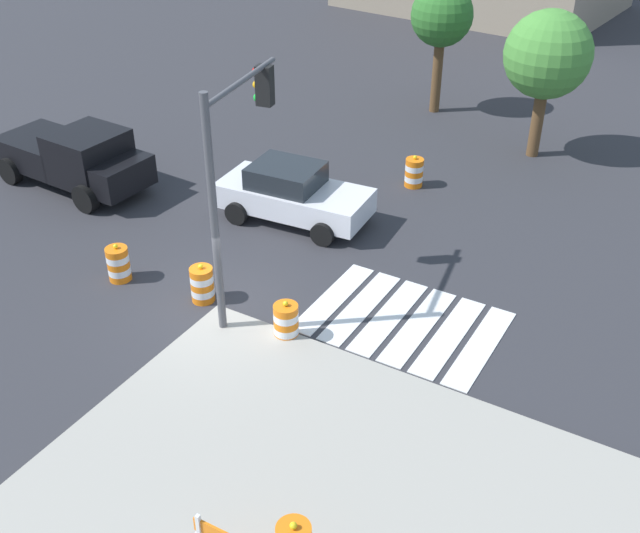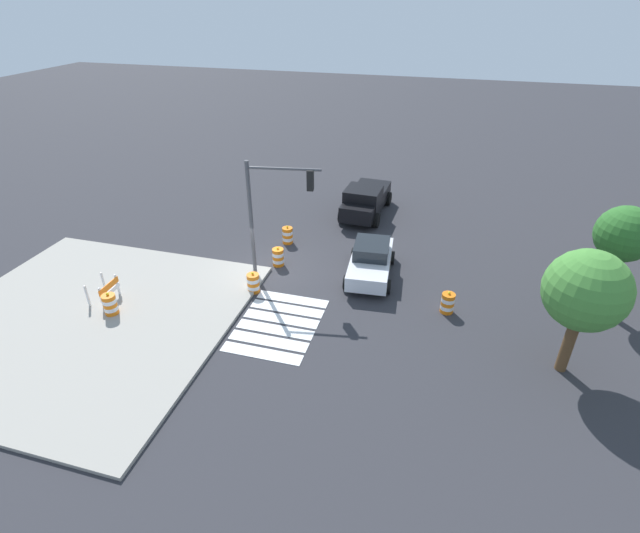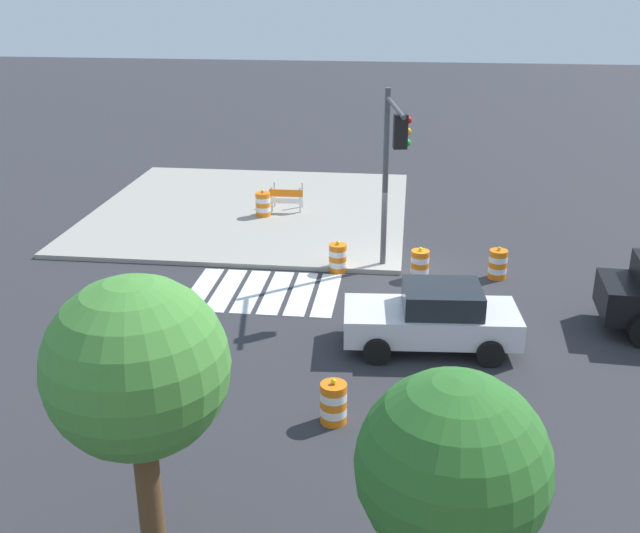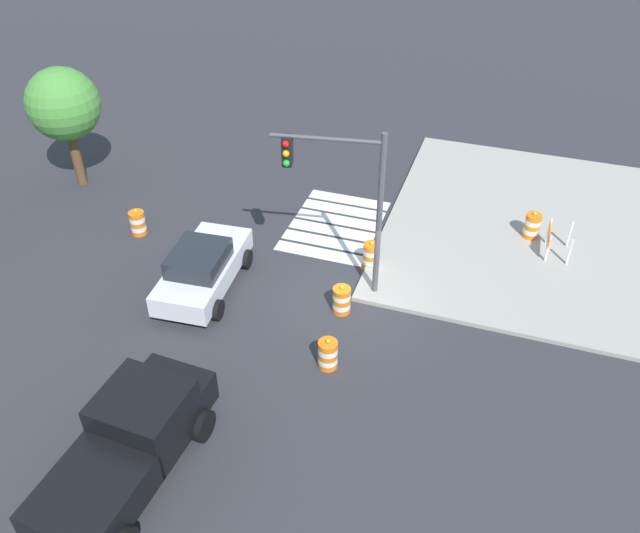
% 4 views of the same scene
% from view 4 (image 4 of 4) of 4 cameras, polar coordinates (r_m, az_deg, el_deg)
% --- Properties ---
extents(ground_plane, '(120.00, 120.00, 0.00)m').
position_cam_4_polar(ground_plane, '(20.89, 2.74, -3.03)').
color(ground_plane, '#2D2D33').
extents(sidewalk_corner, '(12.00, 12.00, 0.15)m').
position_cam_4_polar(sidewalk_corner, '(25.34, 19.84, 2.82)').
color(sidewalk_corner, '#9E998E').
rests_on(sidewalk_corner, ground).
extents(crosswalk_stripes, '(4.35, 3.20, 0.02)m').
position_cam_4_polar(crosswalk_stripes, '(24.36, 1.32, 3.63)').
color(crosswalk_stripes, silver).
rests_on(crosswalk_stripes, ground).
extents(sports_car, '(4.43, 2.39, 1.63)m').
position_cam_4_polar(sports_car, '(21.22, -10.19, -0.12)').
color(sports_car, silver).
rests_on(sports_car, ground).
extents(pickup_truck, '(5.25, 2.57, 1.92)m').
position_cam_4_polar(pickup_truck, '(16.45, -16.01, -14.37)').
color(pickup_truck, black).
rests_on(pickup_truck, ground).
extents(traffic_barrel_near_corner, '(0.56, 0.56, 1.02)m').
position_cam_4_polar(traffic_barrel_near_corner, '(22.11, 4.49, 0.98)').
color(traffic_barrel_near_corner, orange).
rests_on(traffic_barrel_near_corner, ground).
extents(traffic_barrel_crosswalk_end, '(0.56, 0.56, 1.02)m').
position_cam_4_polar(traffic_barrel_crosswalk_end, '(24.58, -15.59, 3.69)').
color(traffic_barrel_crosswalk_end, orange).
rests_on(traffic_barrel_crosswalk_end, ground).
extents(traffic_barrel_median_near, '(0.56, 0.56, 1.02)m').
position_cam_4_polar(traffic_barrel_median_near, '(18.47, 0.69, -7.65)').
color(traffic_barrel_median_near, orange).
rests_on(traffic_barrel_median_near, ground).
extents(traffic_barrel_median_far, '(0.56, 0.56, 1.02)m').
position_cam_4_polar(traffic_barrel_median_far, '(20.22, 1.90, -2.93)').
color(traffic_barrel_median_far, orange).
rests_on(traffic_barrel_median_far, ground).
extents(traffic_barrel_on_sidewalk, '(0.56, 0.56, 1.02)m').
position_cam_4_polar(traffic_barrel_on_sidewalk, '(24.45, 18.00, 3.41)').
color(traffic_barrel_on_sidewalk, orange).
rests_on(traffic_barrel_on_sidewalk, sidewalk_corner).
extents(construction_barricade, '(1.30, 0.81, 1.00)m').
position_cam_4_polar(construction_barricade, '(23.76, 19.66, 2.30)').
color(construction_barricade, silver).
rests_on(construction_barricade, sidewalk_corner).
extents(traffic_light_pole, '(0.82, 3.26, 5.50)m').
position_cam_4_polar(traffic_light_pole, '(19.07, 1.91, 7.05)').
color(traffic_light_pole, '#4C4C51').
rests_on(traffic_light_pole, sidewalk_corner).
extents(street_tree_streetside_near, '(2.77, 2.77, 4.80)m').
position_cam_4_polar(street_tree_streetside_near, '(27.34, -21.46, 12.97)').
color(street_tree_streetside_near, brown).
rests_on(street_tree_streetside_near, ground).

